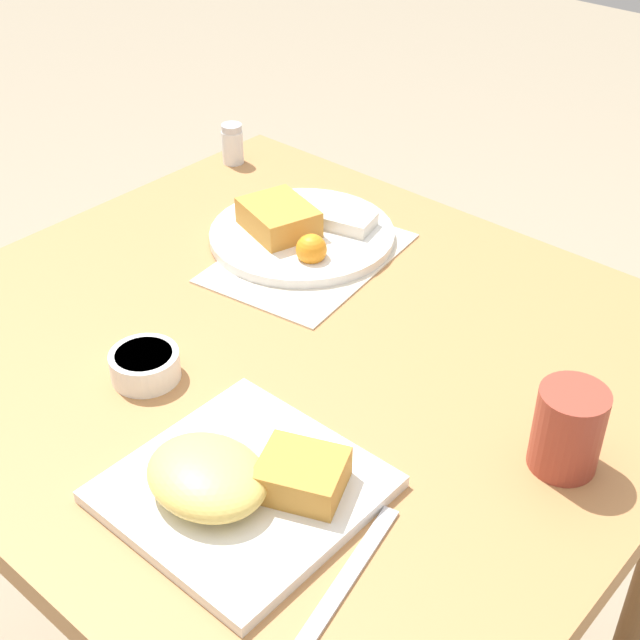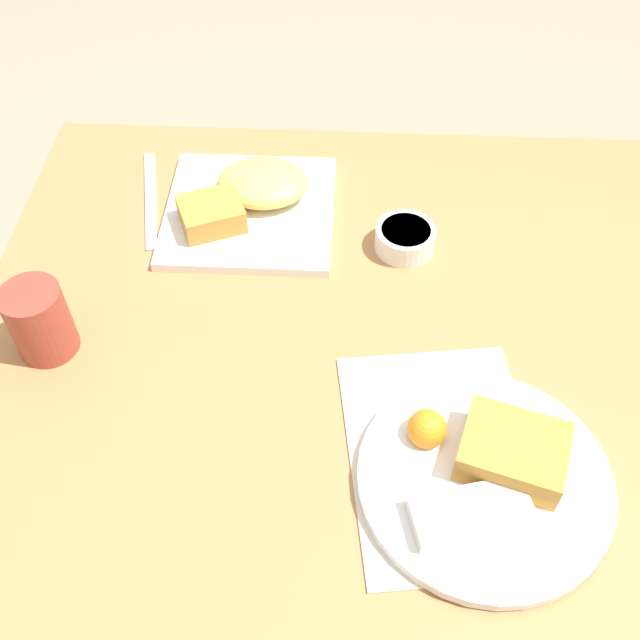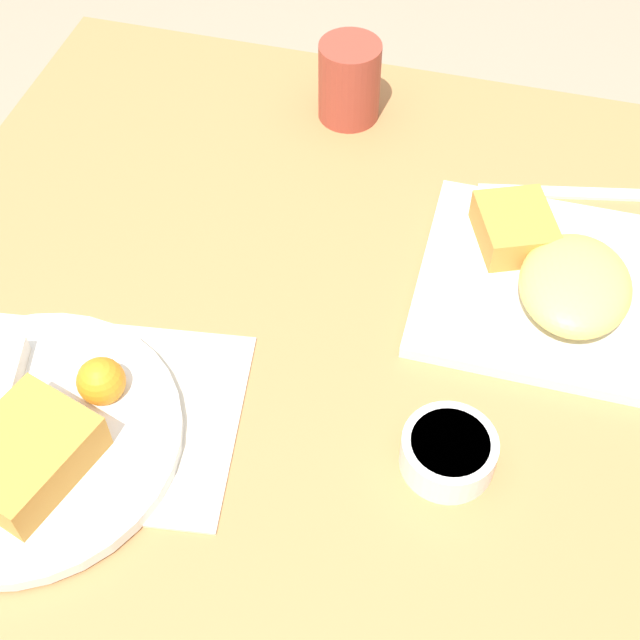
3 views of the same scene
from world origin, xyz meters
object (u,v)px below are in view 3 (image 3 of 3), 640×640
plate_square_near (550,277)px  butter_knife (577,193)px  sauce_ramekin (448,452)px  coffee_mug (349,81)px  plate_oval_far (27,436)px

plate_square_near → butter_knife: bearing=-7.0°
plate_square_near → butter_knife: 0.15m
sauce_ramekin → coffee_mug: bearing=23.9°
plate_square_near → sauce_ramekin: (-0.22, 0.06, -0.00)m
sauce_ramekin → butter_knife: bearing=-12.4°
plate_square_near → plate_oval_far: bearing=125.5°
plate_square_near → coffee_mug: (0.22, 0.26, 0.03)m
sauce_ramekin → coffee_mug: size_ratio=0.85×
butter_knife → sauce_ramekin: bearing=65.6°
plate_oval_far → sauce_ramekin: size_ratio=3.31×
plate_oval_far → butter_knife: 0.63m
plate_oval_far → butter_knife: size_ratio=1.27×
plate_square_near → coffee_mug: coffee_mug is taller
plate_oval_far → coffee_mug: bearing=-17.1°
plate_square_near → coffee_mug: bearing=49.5°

